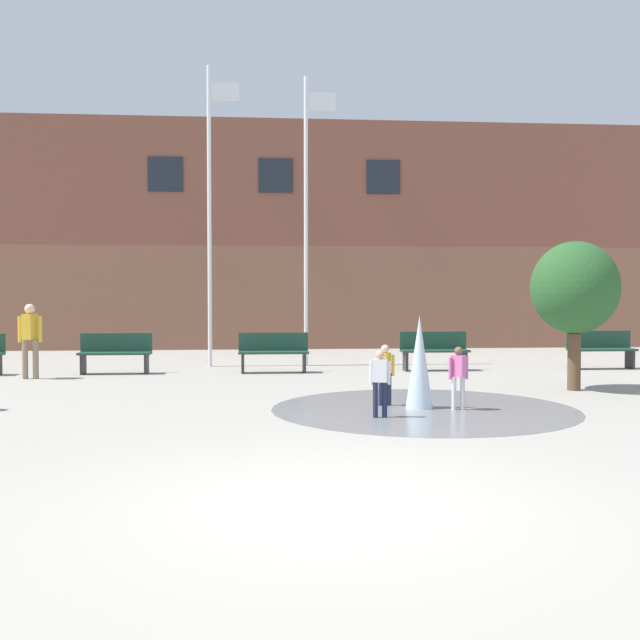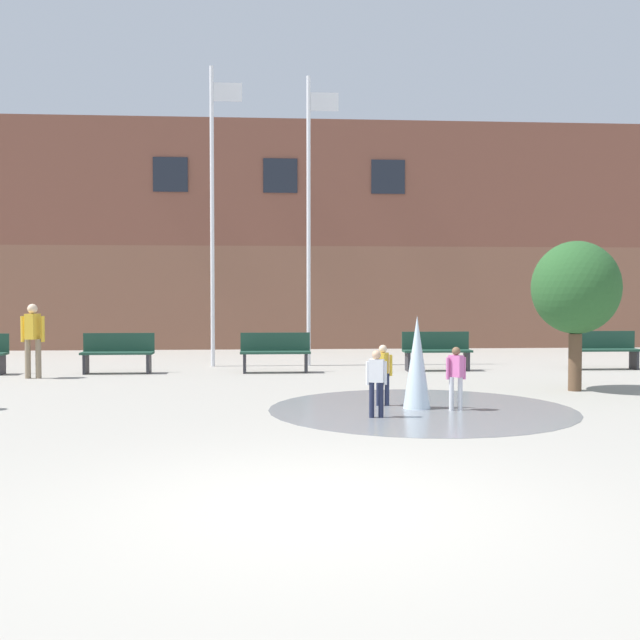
# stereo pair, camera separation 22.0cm
# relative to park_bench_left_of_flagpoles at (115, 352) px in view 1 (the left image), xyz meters

# --- Properties ---
(ground_plane) EXTENTS (100.00, 100.00, 0.00)m
(ground_plane) POSITION_rel_park_bench_left_of_flagpoles_xyz_m (3.80, -10.84, -0.48)
(ground_plane) COLOR #9E998E
(library_building) EXTENTS (36.00, 6.05, 7.45)m
(library_building) POSITION_rel_park_bench_left_of_flagpoles_xyz_m (3.80, 10.08, 3.25)
(library_building) COLOR brown
(library_building) RESTS_ON ground
(splash_fountain) EXTENTS (4.79, 4.79, 1.47)m
(splash_fountain) POSITION_rel_park_bench_left_of_flagpoles_xyz_m (5.76, -5.63, -0.04)
(splash_fountain) COLOR gray
(splash_fountain) RESTS_ON ground
(park_bench_left_of_flagpoles) EXTENTS (1.60, 0.44, 0.91)m
(park_bench_left_of_flagpoles) POSITION_rel_park_bench_left_of_flagpoles_xyz_m (0.00, 0.00, 0.00)
(park_bench_left_of_flagpoles) COLOR #28282D
(park_bench_left_of_flagpoles) RESTS_ON ground
(park_bench_under_left_flagpole) EXTENTS (1.60, 0.44, 0.91)m
(park_bench_under_left_flagpole) POSITION_rel_park_bench_left_of_flagpoles_xyz_m (3.56, -0.06, 0.00)
(park_bench_under_left_flagpole) COLOR #28282D
(park_bench_under_left_flagpole) RESTS_ON ground
(park_bench_center) EXTENTS (1.60, 0.44, 0.91)m
(park_bench_center) POSITION_rel_park_bench_left_of_flagpoles_xyz_m (7.35, 0.11, 0.00)
(park_bench_center) COLOR #28282D
(park_bench_center) RESTS_ON ground
(park_bench_near_trashcan) EXTENTS (1.60, 0.44, 0.91)m
(park_bench_near_trashcan) POSITION_rel_park_bench_left_of_flagpoles_xyz_m (11.43, 0.15, 0.00)
(park_bench_near_trashcan) COLOR #28282D
(park_bench_near_trashcan) RESTS_ON ground
(child_running) EXTENTS (0.31, 0.24, 0.99)m
(child_running) POSITION_rel_park_bench_left_of_flagpoles_xyz_m (6.30, -5.83, 0.10)
(child_running) COLOR silver
(child_running) RESTS_ON ground
(child_in_fountain) EXTENTS (0.31, 0.18, 0.99)m
(child_in_fountain) POSITION_rel_park_bench_left_of_flagpoles_xyz_m (4.97, -6.43, 0.10)
(child_in_fountain) COLOR #1E233D
(child_in_fountain) RESTS_ON ground
(adult_in_red) EXTENTS (0.50, 0.37, 1.59)m
(adult_in_red) POSITION_rel_park_bench_left_of_flagpoles_xyz_m (-1.60, -0.90, 0.45)
(adult_in_red) COLOR #89755B
(adult_in_red) RESTS_ON ground
(child_with_pink_shirt) EXTENTS (0.31, 0.24, 0.99)m
(child_with_pink_shirt) POSITION_rel_park_bench_left_of_flagpoles_xyz_m (5.24, -5.29, 0.10)
(child_with_pink_shirt) COLOR #1E233D
(child_with_pink_shirt) RESTS_ON ground
(flagpole_left) EXTENTS (0.80, 0.10, 7.40)m
(flagpole_left) POSITION_rel_park_bench_left_of_flagpoles_xyz_m (2.06, 1.53, 3.46)
(flagpole_left) COLOR silver
(flagpole_left) RESTS_ON ground
(flagpole_right) EXTENTS (0.80, 0.10, 7.20)m
(flagpole_right) POSITION_rel_park_bench_left_of_flagpoles_xyz_m (4.44, 1.53, 3.36)
(flagpole_right) COLOR silver
(flagpole_right) RESTS_ON ground
(street_tree_near_building) EXTENTS (1.62, 1.62, 2.78)m
(street_tree_near_building) POSITION_rel_park_bench_left_of_flagpoles_xyz_m (9.09, -3.68, 1.42)
(street_tree_near_building) COLOR brown
(street_tree_near_building) RESTS_ON ground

